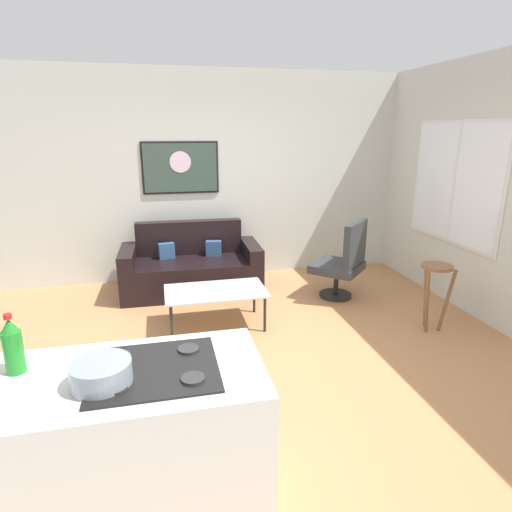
% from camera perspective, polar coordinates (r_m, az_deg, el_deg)
% --- Properties ---
extents(ground, '(6.40, 6.40, 0.04)m').
position_cam_1_polar(ground, '(4.10, -0.08, -13.45)').
color(ground, '#B97E4F').
extents(back_wall, '(6.40, 0.05, 2.80)m').
position_cam_1_polar(back_wall, '(5.97, -5.30, 10.42)').
color(back_wall, silver).
rests_on(back_wall, ground).
extents(right_wall, '(0.05, 6.40, 2.80)m').
position_cam_1_polar(right_wall, '(5.11, 29.38, 7.38)').
color(right_wall, silver).
rests_on(right_wall, ground).
extents(couch, '(1.76, 0.84, 0.87)m').
position_cam_1_polar(couch, '(5.60, -8.60, -1.71)').
color(couch, black).
rests_on(couch, ground).
extents(coffee_table, '(1.05, 0.60, 0.41)m').
position_cam_1_polar(coffee_table, '(4.54, -5.42, -4.91)').
color(coffee_table, silver).
rests_on(coffee_table, ground).
extents(armchair, '(0.79, 0.79, 0.98)m').
position_cam_1_polar(armchair, '(5.34, 11.61, -0.76)').
color(armchair, black).
rests_on(armchair, ground).
extents(bar_stool, '(0.36, 0.35, 0.71)m').
position_cam_1_polar(bar_stool, '(4.74, 22.82, -3.10)').
color(bar_stool, brown).
rests_on(bar_stool, ground).
extents(kitchen_counter, '(1.63, 0.70, 0.94)m').
position_cam_1_polar(kitchen_counter, '(2.47, -20.00, -24.02)').
color(kitchen_counter, white).
rests_on(kitchen_counter, ground).
extents(soda_bottle_2, '(0.09, 0.09, 0.30)m').
position_cam_1_polar(soda_bottle_2, '(2.34, -29.71, -10.43)').
color(soda_bottle_2, '#208727').
rests_on(soda_bottle_2, kitchen_counter).
extents(mixing_bowl, '(0.27, 0.27, 0.11)m').
position_cam_1_polar(mixing_bowl, '(2.10, -19.94, -14.60)').
color(mixing_bowl, gray).
rests_on(mixing_bowl, kitchen_counter).
extents(wall_painting, '(1.01, 0.03, 0.68)m').
position_cam_1_polar(wall_painting, '(5.87, -10.04, 11.53)').
color(wall_painting, black).
extents(window, '(0.03, 1.56, 1.42)m').
position_cam_1_polar(window, '(5.54, 25.02, 8.80)').
color(window, silver).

